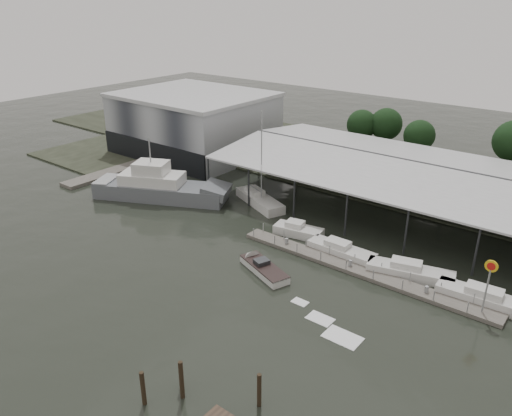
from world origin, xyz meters
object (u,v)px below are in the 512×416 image
Objects in this scene: shell_fuel_sign at (489,277)px; speedboat_underway at (261,267)px; grey_trawler at (161,188)px; white_sailboat at (259,200)px.

speedboat_underway is (-20.10, -5.81, -3.53)m from shell_fuel_sign.
grey_trawler reaches higher than speedboat_underway.
grey_trawler reaches higher than shell_fuel_sign.
white_sailboat is (-31.01, 7.82, -3.27)m from shell_fuel_sign.
grey_trawler is at bearing -127.63° from white_sailboat.
shell_fuel_sign is 0.32× the size of speedboat_underway.
shell_fuel_sign is 0.43× the size of white_sailboat.
grey_trawler is at bearing 178.52° from shell_fuel_sign.
speedboat_underway is (10.92, -13.63, -0.26)m from white_sailboat.
grey_trawler is 23.86m from speedboat_underway.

